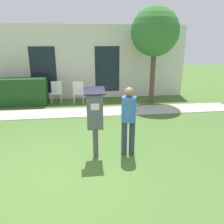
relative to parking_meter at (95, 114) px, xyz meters
The scene contains 9 objects.
ground_plane 1.25m from the parking_meter, 137.46° to the right, with size 40.00×40.00×0.00m, color #476B2D.
sidewalk 3.50m from the parking_meter, 99.19° to the left, with size 12.00×1.10×0.02m.
building_facade 5.66m from the parking_meter, 95.46° to the left, with size 10.00×0.26×3.20m.
parking_meter is the anchor object (origin of this frame).
person_standing 0.75m from the parking_meter, ahead, with size 0.32×0.32×1.58m.
outdoor_chair_left 5.06m from the parking_meter, 105.80° to the left, with size 0.44×0.44×0.90m.
outdoor_chair_middle 4.76m from the parking_meter, 95.49° to the left, with size 0.44×0.44×0.90m.
hedge_row 5.54m from the parking_meter, 123.38° to the left, with size 2.62×0.60×1.10m.
tree 5.42m from the parking_meter, 58.92° to the left, with size 1.90×1.90×3.82m.
Camera 1 is at (0.33, -3.93, 2.51)m, focal length 35.00 mm.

